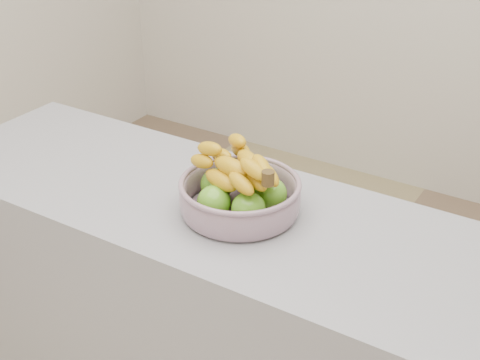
# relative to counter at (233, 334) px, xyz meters

# --- Properties ---
(counter) EXTENTS (2.00, 0.60, 0.90)m
(counter) POSITION_rel_counter_xyz_m (0.00, 0.00, 0.00)
(counter) COLOR gray
(counter) RESTS_ON ground
(fruit_bowl) EXTENTS (0.33, 0.33, 0.18)m
(fruit_bowl) POSITION_rel_counter_xyz_m (0.02, 0.00, 0.51)
(fruit_bowl) COLOR #A0AFC0
(fruit_bowl) RESTS_ON counter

